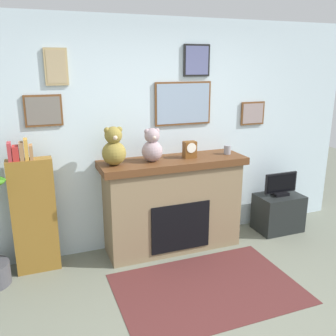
{
  "coord_description": "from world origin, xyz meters",
  "views": [
    {
      "loc": [
        -1.36,
        -2.01,
        2.11
      ],
      "look_at": [
        0.06,
        1.7,
        0.98
      ],
      "focal_mm": 39.49,
      "sensor_mm": 36.0,
      "label": 1
    }
  ],
  "objects_px": {
    "bookshelf": "(34,213)",
    "candle_jar": "(227,150)",
    "mantel_clock": "(190,150)",
    "teddy_bear_tan": "(114,148)",
    "television": "(281,185)",
    "tv_stand": "(278,212)",
    "teddy_bear_brown": "(152,147)",
    "fireplace": "(173,204)"
  },
  "relations": [
    {
      "from": "bookshelf",
      "to": "candle_jar",
      "type": "relative_size",
      "value": 13.48
    },
    {
      "from": "bookshelf",
      "to": "mantel_clock",
      "type": "xyz_separation_m",
      "value": [
        1.7,
        -0.06,
        0.54
      ]
    },
    {
      "from": "bookshelf",
      "to": "teddy_bear_tan",
      "type": "xyz_separation_m",
      "value": [
        0.84,
        -0.06,
        0.63
      ]
    },
    {
      "from": "bookshelf",
      "to": "television",
      "type": "bearing_deg",
      "value": -1.96
    },
    {
      "from": "tv_stand",
      "to": "teddy_bear_tan",
      "type": "bearing_deg",
      "value": 178.97
    },
    {
      "from": "mantel_clock",
      "to": "teddy_bear_tan",
      "type": "bearing_deg",
      "value": 179.94
    },
    {
      "from": "bookshelf",
      "to": "tv_stand",
      "type": "relative_size",
      "value": 2.45
    },
    {
      "from": "teddy_bear_tan",
      "to": "teddy_bear_brown",
      "type": "height_order",
      "value": "teddy_bear_tan"
    },
    {
      "from": "fireplace",
      "to": "mantel_clock",
      "type": "bearing_deg",
      "value": -5.65
    },
    {
      "from": "television",
      "to": "teddy_bear_brown",
      "type": "height_order",
      "value": "teddy_bear_brown"
    },
    {
      "from": "fireplace",
      "to": "teddy_bear_tan",
      "type": "xyz_separation_m",
      "value": [
        -0.67,
        -0.02,
        0.72
      ]
    },
    {
      "from": "fireplace",
      "to": "candle_jar",
      "type": "bearing_deg",
      "value": -1.49
    },
    {
      "from": "fireplace",
      "to": "bookshelf",
      "type": "height_order",
      "value": "bookshelf"
    },
    {
      "from": "fireplace",
      "to": "teddy_bear_brown",
      "type": "xyz_separation_m",
      "value": [
        -0.25,
        -0.02,
        0.7
      ]
    },
    {
      "from": "television",
      "to": "bookshelf",
      "type": "bearing_deg",
      "value": 178.04
    },
    {
      "from": "television",
      "to": "candle_jar",
      "type": "bearing_deg",
      "value": 177.07
    },
    {
      "from": "television",
      "to": "teddy_bear_tan",
      "type": "xyz_separation_m",
      "value": [
        -2.12,
        0.04,
        0.65
      ]
    },
    {
      "from": "teddy_bear_tan",
      "to": "candle_jar",
      "type": "bearing_deg",
      "value": 0.02
    },
    {
      "from": "television",
      "to": "teddy_bear_tan",
      "type": "height_order",
      "value": "teddy_bear_tan"
    },
    {
      "from": "fireplace",
      "to": "bookshelf",
      "type": "relative_size",
      "value": 1.17
    },
    {
      "from": "television",
      "to": "fireplace",
      "type": "bearing_deg",
      "value": 177.74
    },
    {
      "from": "teddy_bear_brown",
      "to": "television",
      "type": "bearing_deg",
      "value": -1.32
    },
    {
      "from": "television",
      "to": "mantel_clock",
      "type": "bearing_deg",
      "value": 178.26
    },
    {
      "from": "tv_stand",
      "to": "mantel_clock",
      "type": "xyz_separation_m",
      "value": [
        -1.26,
        0.04,
        0.94
      ]
    },
    {
      "from": "candle_jar",
      "to": "mantel_clock",
      "type": "distance_m",
      "value": 0.49
    },
    {
      "from": "bookshelf",
      "to": "teddy_bear_tan",
      "type": "distance_m",
      "value": 1.05
    },
    {
      "from": "teddy_bear_tan",
      "to": "television",
      "type": "bearing_deg",
      "value": -1.06
    },
    {
      "from": "teddy_bear_brown",
      "to": "fireplace",
      "type": "bearing_deg",
      "value": 4.17
    },
    {
      "from": "tv_stand",
      "to": "television",
      "type": "relative_size",
      "value": 1.26
    },
    {
      "from": "mantel_clock",
      "to": "teddy_bear_brown",
      "type": "distance_m",
      "value": 0.45
    },
    {
      "from": "bookshelf",
      "to": "candle_jar",
      "type": "distance_m",
      "value": 2.24
    },
    {
      "from": "mantel_clock",
      "to": "tv_stand",
      "type": "bearing_deg",
      "value": -1.68
    },
    {
      "from": "bookshelf",
      "to": "candle_jar",
      "type": "xyz_separation_m",
      "value": [
        2.19,
        -0.06,
        0.5
      ]
    },
    {
      "from": "tv_stand",
      "to": "mantel_clock",
      "type": "height_order",
      "value": "mantel_clock"
    },
    {
      "from": "mantel_clock",
      "to": "teddy_bear_tan",
      "type": "xyz_separation_m",
      "value": [
        -0.86,
        0.0,
        0.09
      ]
    },
    {
      "from": "fireplace",
      "to": "teddy_bear_brown",
      "type": "distance_m",
      "value": 0.74
    },
    {
      "from": "tv_stand",
      "to": "television",
      "type": "height_order",
      "value": "television"
    },
    {
      "from": "candle_jar",
      "to": "television",
      "type": "bearing_deg",
      "value": -2.93
    },
    {
      "from": "television",
      "to": "mantel_clock",
      "type": "distance_m",
      "value": 1.38
    },
    {
      "from": "fireplace",
      "to": "bookshelf",
      "type": "xyz_separation_m",
      "value": [
        -1.51,
        0.04,
        0.09
      ]
    },
    {
      "from": "fireplace",
      "to": "candle_jar",
      "type": "xyz_separation_m",
      "value": [
        0.68,
        -0.02,
        0.59
      ]
    },
    {
      "from": "television",
      "to": "teddy_bear_brown",
      "type": "relative_size",
      "value": 1.25
    }
  ]
}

